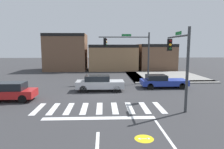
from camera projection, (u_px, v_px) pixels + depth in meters
The scene contains 10 objects.
ground_plane at pixel (100, 93), 18.60m from camera, with size 120.00×120.00×0.00m, color #353538.
crosswalk_near at pixel (100, 108), 14.15m from camera, with size 8.90×2.73×0.01m.
bike_detector_marking at pixel (144, 139), 9.45m from camera, with size 0.90×0.90×0.01m.
curb_corner_northeast at pixel (162, 77), 28.27m from camera, with size 10.00×10.60×0.15m.
storefront_row at pixel (104, 55), 37.11m from camera, with size 23.20×6.67×6.48m.
traffic_signal_southeast at pixel (179, 54), 14.38m from camera, with size 0.32×4.20×5.51m.
traffic_signal_northeast at pixel (130, 48), 23.44m from camera, with size 5.91×0.32×5.89m.
car_blue at pixel (162, 81), 21.17m from camera, with size 4.75×1.95×1.35m.
car_silver at pixel (99, 83), 19.59m from camera, with size 4.58×1.74×1.51m.
car_red at pixel (8, 92), 15.98m from camera, with size 4.31×1.71×1.48m.
Camera 1 is at (0.29, -18.21, 4.27)m, focal length 32.48 mm.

